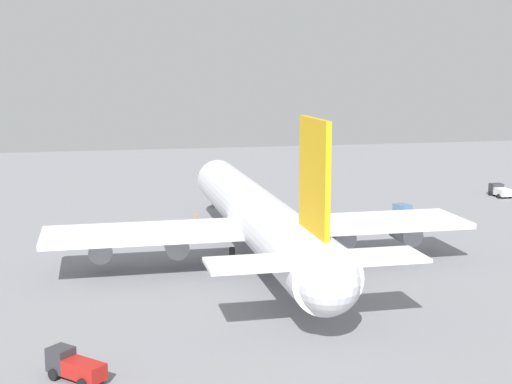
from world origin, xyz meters
name	(u,v)px	position (x,y,z in m)	size (l,w,h in m)	color
ground_plane	(256,261)	(0.00, 0.00, 0.00)	(258.92, 258.92, 0.00)	gray
cargo_airplane	(256,216)	(-0.17, 0.00, 5.89)	(64.73, 51.80, 19.78)	silver
cargo_loader	(224,199)	(37.73, -2.47, 1.17)	(2.92, 4.29, 2.22)	silver
catering_truck	(74,366)	(-31.69, 21.57, 1.19)	(4.90, 4.85, 2.38)	#333338
maintenance_van	(500,191)	(35.52, -54.92, 1.17)	(5.12, 2.79, 2.29)	#333338
cargo_container_fore	(402,210)	(23.31, -29.92, 0.90)	(3.26, 2.69, 1.81)	#4C729E
safety_cone_nose	(195,215)	(29.13, 3.78, 0.33)	(0.46, 0.46, 0.66)	orange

